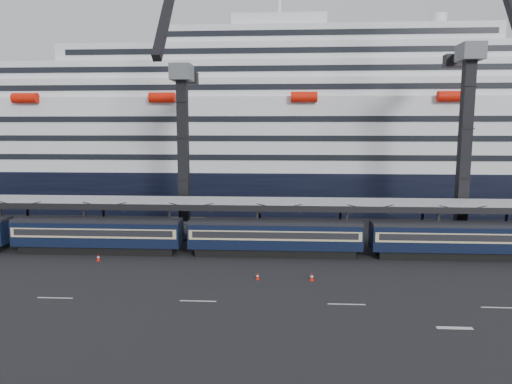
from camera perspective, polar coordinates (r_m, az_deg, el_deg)
ground at (r=42.25m, az=13.24°, el=-11.56°), size 260.00×260.00×0.00m
lane_markings at (r=39.82m, az=26.55°, el=-13.41°), size 111.00×4.27×0.02m
train at (r=50.68m, az=6.17°, el=-5.54°), size 133.05×3.00×4.05m
canopy at (r=54.43m, az=10.91°, el=-1.44°), size 130.00×6.25×5.53m
cruise_ship at (r=85.48m, az=7.50°, el=6.73°), size 214.09×28.84×34.00m
crane_dark_near at (r=59.28m, az=-9.18°, el=5.84°), size 4.50×17.75×35.08m
crane_dark_mid at (r=61.03m, az=24.85°, el=6.62°), size 4.50×18.24×39.64m
traffic_cone_b at (r=51.79m, az=-19.11°, el=-7.74°), size 0.38×0.38×0.75m
traffic_cone_c at (r=43.17m, az=6.98°, el=-10.46°), size 0.38×0.38×0.76m
traffic_cone_d at (r=43.18m, az=0.20°, el=-10.46°), size 0.34×0.34×0.67m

